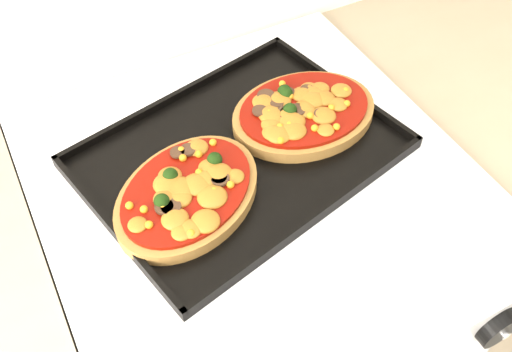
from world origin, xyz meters
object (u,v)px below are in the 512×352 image
baking_tray (240,152)px  stove (255,317)px  pizza_left (187,193)px  pizza_right (304,111)px

baking_tray → stove: bearing=-94.3°
baking_tray → pizza_left: bearing=-168.5°
baking_tray → pizza_left: (-0.10, -0.04, 0.01)m
baking_tray → pizza_right: pizza_right is taller
pizza_right → baking_tray: bearing=-172.1°
baking_tray → pizza_right: size_ratio=1.92×
baking_tray → pizza_right: 0.12m
pizza_left → pizza_right: 0.23m
stove → pizza_right: size_ratio=4.08×
baking_tray → pizza_left: 0.11m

